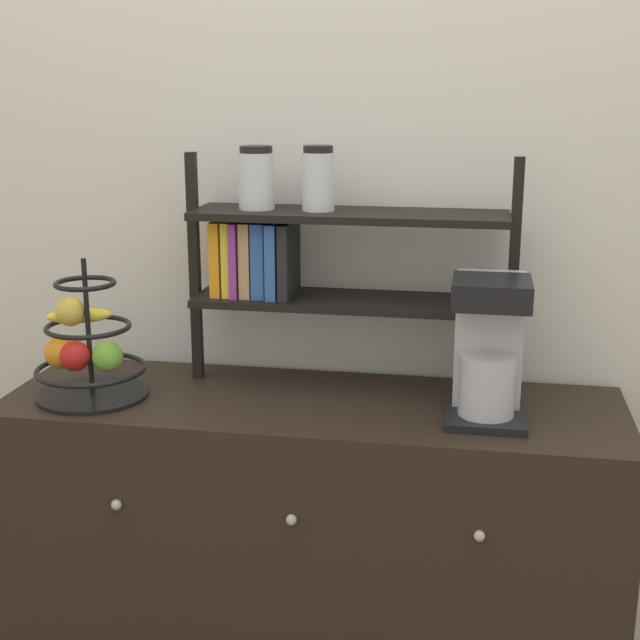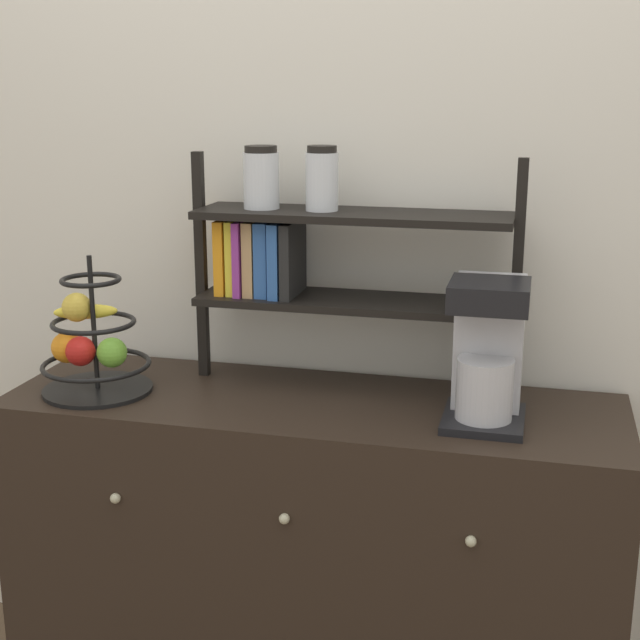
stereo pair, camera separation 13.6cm
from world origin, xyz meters
name	(u,v)px [view 2 (the right image)]	position (x,y,z in m)	size (l,w,h in m)	color
wall_back	(339,200)	(0.00, 0.50, 1.30)	(7.00, 0.05, 2.60)	silver
sideboard	(312,564)	(0.00, 0.23, 0.43)	(1.46, 0.47, 0.86)	black
coffee_maker	(487,351)	(0.40, 0.20, 1.02)	(0.18, 0.20, 0.32)	black
fruit_stand	(90,347)	(-0.53, 0.16, 0.97)	(0.26, 0.26, 0.33)	black
shelf_hutch	(310,246)	(-0.04, 0.35, 1.21)	(0.79, 0.20, 0.58)	black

